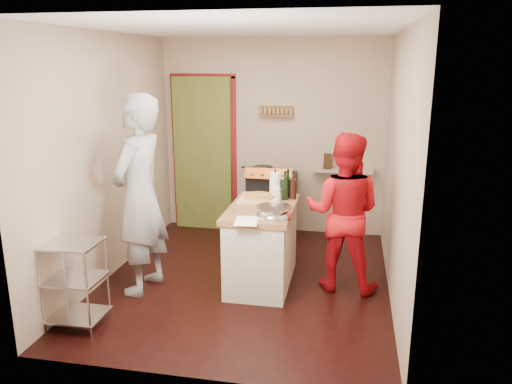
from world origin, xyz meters
TOP-DOWN VIEW (x-y plane):
  - floor at (0.00, 0.00)m, footprint 3.50×3.50m
  - back_wall at (-0.64, 1.78)m, footprint 3.00×0.44m
  - left_wall at (-1.50, 0.00)m, footprint 0.04×3.50m
  - right_wall at (1.50, 0.00)m, footprint 0.04×3.50m
  - ceiling at (0.00, 0.00)m, footprint 3.00×3.50m
  - stove at (0.05, 1.42)m, footprint 0.60×0.63m
  - wire_shelving at (-1.28, -1.20)m, footprint 0.48×0.40m
  - island at (0.18, -0.00)m, footprint 0.69×1.23m
  - person_stripe at (-1.00, -0.39)m, footprint 0.57×0.79m
  - person_red at (1.00, 0.05)m, footprint 0.87×0.72m

SIDE VIEW (x-z plane):
  - floor at x=0.00m, z-range 0.00..0.00m
  - wire_shelving at x=-1.28m, z-range 0.04..0.84m
  - stove at x=0.05m, z-range -0.05..0.95m
  - island at x=0.18m, z-range -0.13..1.03m
  - person_red at x=1.00m, z-range 0.00..1.62m
  - person_stripe at x=-1.00m, z-range 0.00..2.01m
  - back_wall at x=-0.64m, z-range -0.17..2.43m
  - left_wall at x=-1.50m, z-range 0.00..2.60m
  - right_wall at x=1.50m, z-range 0.00..2.60m
  - ceiling at x=0.00m, z-range 2.60..2.62m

